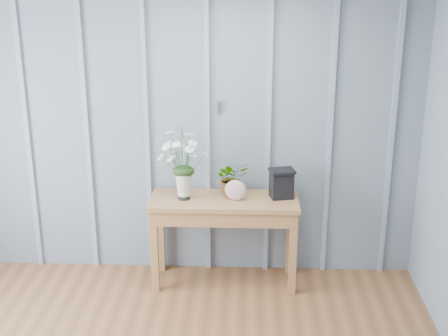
{
  "coord_description": "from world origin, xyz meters",
  "views": [
    {
      "loc": [
        0.59,
        -2.68,
        2.63
      ],
      "look_at": [
        0.4,
        1.94,
        1.03
      ],
      "focal_mm": 50.0,
      "sensor_mm": 36.0,
      "label": 1
    }
  ],
  "objects_px": {
    "carved_box": "(282,183)",
    "felt_disc_vessel": "(236,190)",
    "sideboard": "(224,212)",
    "daisy_vase": "(183,153)"
  },
  "relations": [
    {
      "from": "sideboard",
      "to": "carved_box",
      "type": "height_order",
      "value": "carved_box"
    },
    {
      "from": "felt_disc_vessel",
      "to": "daisy_vase",
      "type": "bearing_deg",
      "value": -175.53
    },
    {
      "from": "daisy_vase",
      "to": "carved_box",
      "type": "xyz_separation_m",
      "value": [
        0.78,
        0.06,
        -0.26
      ]
    },
    {
      "from": "carved_box",
      "to": "sideboard",
      "type": "bearing_deg",
      "value": -174.38
    },
    {
      "from": "carved_box",
      "to": "felt_disc_vessel",
      "type": "bearing_deg",
      "value": -168.41
    },
    {
      "from": "sideboard",
      "to": "carved_box",
      "type": "bearing_deg",
      "value": 5.62
    },
    {
      "from": "daisy_vase",
      "to": "felt_disc_vessel",
      "type": "bearing_deg",
      "value": -2.03
    },
    {
      "from": "daisy_vase",
      "to": "carved_box",
      "type": "relative_size",
      "value": 2.56
    },
    {
      "from": "sideboard",
      "to": "felt_disc_vessel",
      "type": "relative_size",
      "value": 6.93
    },
    {
      "from": "sideboard",
      "to": "felt_disc_vessel",
      "type": "height_order",
      "value": "felt_disc_vessel"
    }
  ]
}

